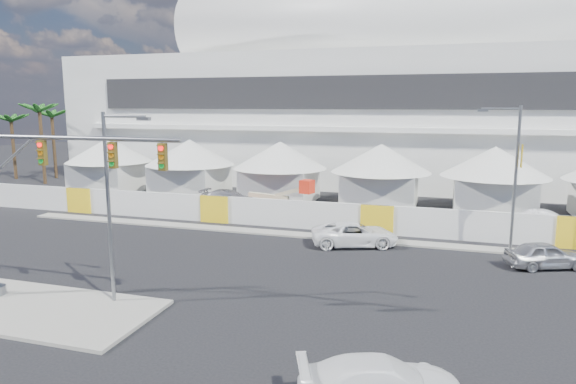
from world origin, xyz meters
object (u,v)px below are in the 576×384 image
(lot_car_a, at_px, (547,222))
(traffic_mast, at_px, (23,200))
(pickup_curb, at_px, (355,234))
(sedan_silver, at_px, (546,255))
(boom_lift, at_px, (264,208))
(lot_car_c, at_px, (229,198))
(streetlight_curb, at_px, (513,169))
(streetlight_median, at_px, (112,195))
(pickup_near, at_px, (381,383))

(lot_car_a, bearing_deg, traffic_mast, 128.14)
(lot_car_a, bearing_deg, pickup_curb, 118.40)
(sedan_silver, bearing_deg, boom_lift, 48.67)
(lot_car_a, xyz_separation_m, lot_car_c, (-24.41, 1.79, -0.02))
(lot_car_c, height_order, boom_lift, boom_lift)
(sedan_silver, bearing_deg, lot_car_a, -31.52)
(streetlight_curb, bearing_deg, boom_lift, 166.80)
(sedan_silver, bearing_deg, streetlight_median, 98.93)
(traffic_mast, xyz_separation_m, streetlight_curb, (21.05, 14.78, 0.35))
(sedan_silver, relative_size, streetlight_median, 0.51)
(pickup_near, height_order, traffic_mast, traffic_mast)
(streetlight_median, xyz_separation_m, boom_lift, (0.46, 17.74, -3.98))
(sedan_silver, xyz_separation_m, pickup_near, (-6.86, -15.50, -0.01))
(sedan_silver, height_order, lot_car_c, lot_car_c)
(pickup_near, height_order, streetlight_median, streetlight_median)
(pickup_curb, distance_m, lot_car_c, 15.27)
(sedan_silver, relative_size, lot_car_a, 0.92)
(traffic_mast, bearing_deg, sedan_silver, 28.12)
(traffic_mast, bearing_deg, streetlight_median, 14.30)
(pickup_near, bearing_deg, lot_car_a, -40.33)
(lot_car_c, height_order, streetlight_median, streetlight_median)
(sedan_silver, relative_size, streetlight_curb, 0.49)
(sedan_silver, relative_size, boom_lift, 0.61)
(pickup_near, relative_size, boom_lift, 0.72)
(sedan_silver, distance_m, traffic_mast, 26.04)
(boom_lift, bearing_deg, sedan_silver, -3.61)
(lot_car_a, distance_m, streetlight_curb, 7.87)
(streetlight_curb, bearing_deg, traffic_mast, -144.92)
(lot_car_c, bearing_deg, lot_car_a, -91.35)
(sedan_silver, height_order, traffic_mast, traffic_mast)
(sedan_silver, xyz_separation_m, lot_car_a, (1.48, 8.48, 0.03))
(pickup_near, xyz_separation_m, streetlight_median, (-12.02, 4.34, 4.18))
(pickup_near, bearing_deg, traffic_mast, 56.85)
(sedan_silver, relative_size, traffic_mast, 0.42)
(pickup_curb, distance_m, boom_lift, 9.45)
(sedan_silver, xyz_separation_m, pickup_curb, (-10.57, 1.32, 0.02))
(boom_lift, bearing_deg, pickup_near, -46.30)
(traffic_mast, height_order, boom_lift, traffic_mast)
(lot_car_a, xyz_separation_m, boom_lift, (-19.89, -1.90, 0.16))
(lot_car_a, bearing_deg, streetlight_median, 131.66)
(pickup_curb, relative_size, pickup_near, 1.09)
(sedan_silver, distance_m, lot_car_c, 25.14)
(sedan_silver, bearing_deg, lot_car_c, 44.21)
(lot_car_a, bearing_deg, streetlight_curb, 149.49)
(lot_car_a, relative_size, boom_lift, 0.67)
(boom_lift, bearing_deg, lot_car_a, 21.51)
(pickup_curb, bearing_deg, streetlight_curb, -100.37)
(traffic_mast, height_order, streetlight_median, streetlight_median)
(sedan_silver, xyz_separation_m, traffic_mast, (-22.70, -12.13, 3.95))
(streetlight_curb, relative_size, boom_lift, 1.26)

